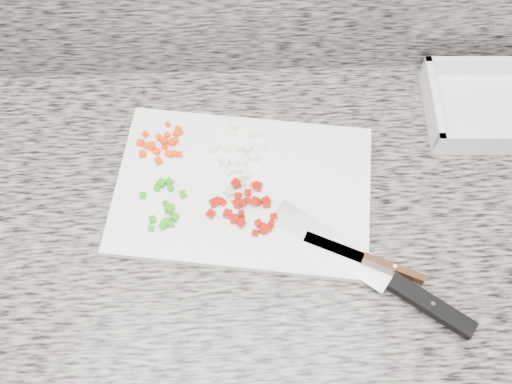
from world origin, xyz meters
TOP-DOWN VIEW (x-y plane):
  - cabinet at (0.00, 1.44)m, footprint 3.92×0.62m
  - countertop at (0.00, 1.44)m, footprint 3.96×0.64m
  - cutting_board at (0.08, 1.49)m, footprint 0.43×0.32m
  - carrot_pile at (-0.05, 1.57)m, footprint 0.08×0.08m
  - onion_pile at (0.07, 1.55)m, footprint 0.09×0.11m
  - green_pepper_pile at (-0.04, 1.45)m, footprint 0.07×0.09m
  - red_pepper_pile at (0.08, 1.45)m, footprint 0.11×0.10m
  - garlic_pile at (0.07, 1.47)m, footprint 0.05×0.05m
  - chef_knife at (0.29, 1.32)m, footprint 0.28×0.23m
  - paring_knife at (0.27, 1.35)m, footprint 0.17×0.09m
  - tray at (0.51, 1.62)m, footprint 0.24×0.18m

SIDE VIEW (x-z plane):
  - cabinet at x=0.00m, z-range 0.00..0.86m
  - countertop at x=0.00m, z-range 0.86..0.90m
  - cutting_board at x=0.08m, z-range 0.90..0.91m
  - tray at x=0.51m, z-range 0.89..0.94m
  - garlic_pile at x=0.07m, z-range 0.91..0.92m
  - carrot_pile at x=-0.05m, z-range 0.91..0.93m
  - green_pepper_pile at x=-0.04m, z-range 0.91..0.93m
  - chef_knife at x=0.29m, z-range 0.91..0.93m
  - onion_pile at x=0.07m, z-range 0.91..0.93m
  - red_pepper_pile at x=0.08m, z-range 0.91..0.93m
  - paring_knife at x=0.27m, z-range 0.91..0.93m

